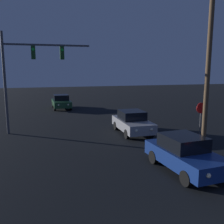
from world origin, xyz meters
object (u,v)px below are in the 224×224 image
object	(u,v)px
car_mid	(132,122)
car_far	(61,102)
traffic_signal_mast	(27,67)
stop_sign	(201,114)
utility_pole	(209,59)
car_near	(185,154)

from	to	relation	value
car_mid	car_far	distance (m)	12.99
car_far	traffic_signal_mast	world-z (taller)	traffic_signal_mast
stop_sign	utility_pole	world-z (taller)	utility_pole
car_near	utility_pole	size ratio (longest dim) A/B	0.43
car_far	stop_sign	bearing A→B (deg)	114.09
traffic_signal_mast	utility_pole	distance (m)	11.60
utility_pole	traffic_signal_mast	bearing A→B (deg)	150.69
car_near	utility_pole	bearing A→B (deg)	-140.25
stop_sign	utility_pole	size ratio (longest dim) A/B	0.25
car_mid	utility_pole	distance (m)	6.38
traffic_signal_mast	utility_pole	size ratio (longest dim) A/B	0.70
traffic_signal_mast	utility_pole	world-z (taller)	utility_pole
car_mid	car_far	size ratio (longest dim) A/B	0.99
car_mid	stop_sign	size ratio (longest dim) A/B	1.72
utility_pole	car_far	bearing A→B (deg)	114.15
car_near	stop_sign	bearing A→B (deg)	-136.46
car_near	car_far	bearing A→B (deg)	-83.21
traffic_signal_mast	stop_sign	distance (m)	11.82
car_near	stop_sign	xyz separation A→B (m)	(3.52, 3.92, 0.88)
car_far	utility_pole	size ratio (longest dim) A/B	0.43
car_near	car_mid	bearing A→B (deg)	-95.22
car_mid	stop_sign	xyz separation A→B (m)	(3.44, -2.82, 0.88)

